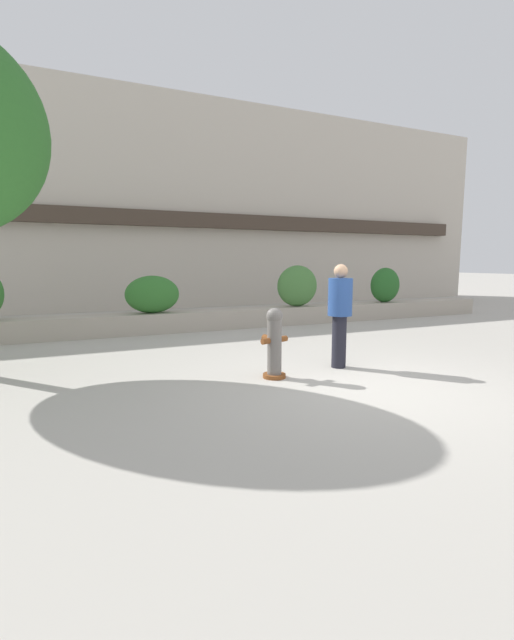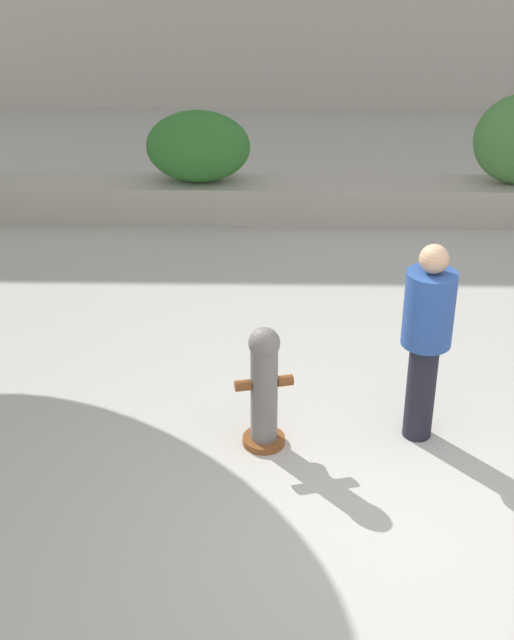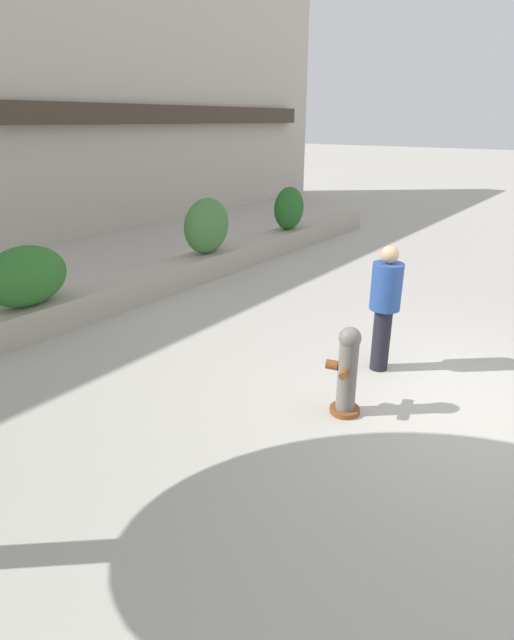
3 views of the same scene
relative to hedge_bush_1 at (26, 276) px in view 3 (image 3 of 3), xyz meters
name	(u,v)px [view 3 (image 3 of 3)]	position (x,y,z in m)	size (l,w,h in m)	color
ground_plane	(452,402)	(1.90, -6.00, -0.97)	(120.00, 120.00, 0.00)	#B2ADA3
planter_wall_low	(128,289)	(1.90, 0.00, -0.72)	(18.00, 0.70, 0.50)	#ADA393
hedge_bush_1	(26,276)	(0.00, 0.00, 0.00)	(1.34, 0.70, 0.93)	#2D6B28
hedge_bush_2	(207,226)	(4.13, 0.00, 0.12)	(1.26, 0.58, 1.18)	#427538
hedge_bush_3	(289,208)	(7.32, 0.00, 0.08)	(1.04, 0.63, 1.10)	#235B23
fire_hydrant	(347,370)	(0.91, -5.05, -0.42)	(0.48, 0.47, 1.08)	brown
pedestrian	(385,301)	(2.19, -4.90, 0.02)	(0.44, 0.44, 1.73)	black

